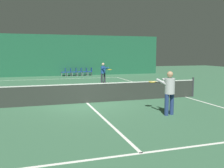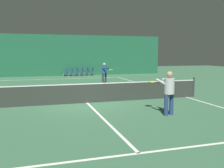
# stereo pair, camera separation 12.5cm
# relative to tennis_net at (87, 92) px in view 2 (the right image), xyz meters

# --- Properties ---
(ground_plane) EXTENTS (60.00, 60.00, 0.00)m
(ground_plane) POSITION_rel_tennis_net_xyz_m (0.00, 0.00, -0.51)
(ground_plane) COLOR #386647
(backdrop_curtain) EXTENTS (23.00, 0.12, 4.31)m
(backdrop_curtain) POSITION_rel_tennis_net_xyz_m (0.00, 15.18, 1.65)
(backdrop_curtain) COLOR #1E5B3D
(backdrop_curtain) RESTS_ON ground
(court_line_baseline_far) EXTENTS (11.00, 0.10, 0.00)m
(court_line_baseline_far) POSITION_rel_tennis_net_xyz_m (0.00, 11.90, -0.51)
(court_line_baseline_far) COLOR white
(court_line_baseline_far) RESTS_ON ground
(court_line_service_far) EXTENTS (8.25, 0.10, 0.00)m
(court_line_service_far) POSITION_rel_tennis_net_xyz_m (0.00, 6.40, -0.51)
(court_line_service_far) COLOR white
(court_line_service_far) RESTS_ON ground
(court_line_service_near) EXTENTS (8.25, 0.10, 0.00)m
(court_line_service_near) POSITION_rel_tennis_net_xyz_m (0.00, -6.40, -0.51)
(court_line_service_near) COLOR white
(court_line_service_near) RESTS_ON ground
(court_line_sideline_right) EXTENTS (0.10, 23.80, 0.00)m
(court_line_sideline_right) POSITION_rel_tennis_net_xyz_m (5.50, 0.00, -0.51)
(court_line_sideline_right) COLOR white
(court_line_sideline_right) RESTS_ON ground
(court_line_centre) EXTENTS (0.10, 12.80, 0.00)m
(court_line_centre) POSITION_rel_tennis_net_xyz_m (0.00, 0.00, -0.51)
(court_line_centre) COLOR white
(court_line_centre) RESTS_ON ground
(tennis_net) EXTENTS (12.00, 0.10, 1.07)m
(tennis_net) POSITION_rel_tennis_net_xyz_m (0.00, 0.00, 0.00)
(tennis_net) COLOR #2D332D
(tennis_net) RESTS_ON ground
(player_near) EXTENTS (0.67, 1.41, 1.70)m
(player_near) POSITION_rel_tennis_net_xyz_m (2.55, -3.25, 0.48)
(player_near) COLOR navy
(player_near) RESTS_ON ground
(player_far) EXTENTS (0.69, 1.38, 1.62)m
(player_far) POSITION_rel_tennis_net_xyz_m (2.86, 7.34, 0.44)
(player_far) COLOR #2D2D38
(player_far) RESTS_ON ground
(courtside_chair_0) EXTENTS (0.44, 0.44, 0.84)m
(courtside_chair_0) POSITION_rel_tennis_net_xyz_m (0.63, 14.63, -0.03)
(courtside_chair_0) COLOR #99999E
(courtside_chair_0) RESTS_ON ground
(courtside_chair_1) EXTENTS (0.44, 0.44, 0.84)m
(courtside_chair_1) POSITION_rel_tennis_net_xyz_m (1.19, 14.63, -0.03)
(courtside_chair_1) COLOR #99999E
(courtside_chair_1) RESTS_ON ground
(courtside_chair_2) EXTENTS (0.44, 0.44, 0.84)m
(courtside_chair_2) POSITION_rel_tennis_net_xyz_m (1.74, 14.63, -0.03)
(courtside_chair_2) COLOR #99999E
(courtside_chair_2) RESTS_ON ground
(courtside_chair_3) EXTENTS (0.44, 0.44, 0.84)m
(courtside_chair_3) POSITION_rel_tennis_net_xyz_m (2.30, 14.63, -0.03)
(courtside_chair_3) COLOR #99999E
(courtside_chair_3) RESTS_ON ground
(courtside_chair_4) EXTENTS (0.44, 0.44, 0.84)m
(courtside_chair_4) POSITION_rel_tennis_net_xyz_m (2.86, 14.63, -0.03)
(courtside_chair_4) COLOR #99999E
(courtside_chair_4) RESTS_ON ground
(courtside_chair_5) EXTENTS (0.44, 0.44, 0.84)m
(courtside_chair_5) POSITION_rel_tennis_net_xyz_m (3.41, 14.63, -0.03)
(courtside_chair_5) COLOR #99999E
(courtside_chair_5) RESTS_ON ground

